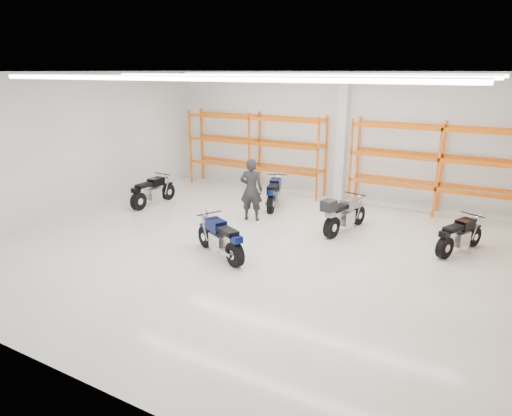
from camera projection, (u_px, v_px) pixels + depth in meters
The scene contains 11 objects.
ground at pixel (263, 250), 12.00m from camera, with size 14.00×14.00×0.00m, color beige.
room_shell at pixel (264, 124), 11.06m from camera, with size 14.02×12.02×4.51m.
motorcycle_main at pixel (221, 240), 11.37m from camera, with size 1.96×1.09×1.04m.
motorcycle_back_a at pixel (152, 192), 15.80m from camera, with size 0.70×2.10×1.03m.
motorcycle_back_b at pixel (274, 194), 15.58m from camera, with size 0.90×2.06×1.04m.
motorcycle_back_c at pixel (342, 215), 13.13m from camera, with size 0.85×2.20×1.13m.
motorcycle_back_d at pixel (458, 237), 11.69m from camera, with size 0.97×1.82×0.95m.
standing_man at pixel (251, 190), 14.13m from camera, with size 0.72×0.47×1.97m, color black.
structural_column at pixel (342, 137), 16.19m from camera, with size 0.32×0.32×4.50m, color white.
pallet_racking_back_left at pixel (254, 144), 17.64m from camera, with size 5.67×0.87×3.00m.
pallet_racking_back_right at pixel (441, 161), 14.43m from camera, with size 5.67×0.87×3.00m.
Camera 1 is at (5.34, -9.80, 4.54)m, focal length 32.00 mm.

